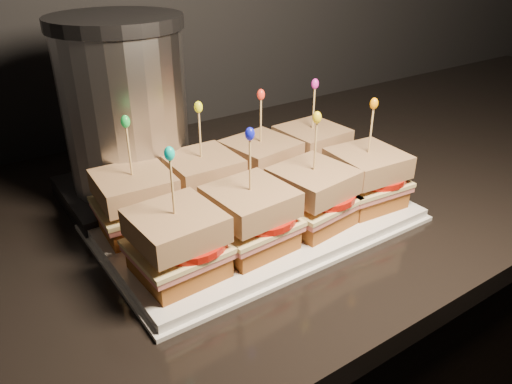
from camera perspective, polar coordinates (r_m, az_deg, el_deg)
cabinet at (r=1.23m, az=8.33°, el=-16.59°), size 2.24×0.70×0.85m
granite_slab at (r=0.98m, az=10.06°, el=2.47°), size 2.28×0.74×0.03m
platter at (r=0.75m, az=0.00°, el=-3.14°), size 0.44×0.27×0.02m
platter_rim at (r=0.75m, az=0.00°, el=-3.53°), size 0.45×0.29×0.01m
sandwich_0_bread_bot at (r=0.72m, az=-13.36°, el=-3.05°), size 0.10×0.10×0.03m
sandwich_0_ham at (r=0.71m, az=-13.51°, el=-1.85°), size 0.11×0.11×0.01m
sandwich_0_cheese at (r=0.71m, az=-13.57°, el=-1.36°), size 0.11×0.11×0.01m
sandwich_0_tomato at (r=0.71m, az=-12.55°, el=-0.76°), size 0.10×0.10×0.01m
sandwich_0_bread_top at (r=0.70m, az=-13.82°, el=0.70°), size 0.10×0.10×0.03m
sandwich_0_pick at (r=0.68m, az=-14.25°, el=4.23°), size 0.00×0.00×0.09m
sandwich_0_frill at (r=0.66m, az=-14.70°, el=7.80°), size 0.01×0.01×0.02m
sandwich_1_bread_bot at (r=0.76m, az=-6.02°, el=-0.82°), size 0.10×0.10×0.03m
sandwich_1_ham at (r=0.75m, az=-6.08°, el=0.35°), size 0.11×0.10×0.01m
sandwich_1_cheese at (r=0.75m, az=-6.11°, el=0.83°), size 0.11×0.11×0.01m
sandwich_1_tomato at (r=0.75m, az=-5.11°, el=1.41°), size 0.10×0.10×0.01m
sandwich_1_bread_top at (r=0.74m, az=-6.22°, el=2.82°), size 0.10×0.10×0.03m
sandwich_1_pick at (r=0.72m, az=-6.41°, el=6.21°), size 0.00×0.00×0.09m
sandwich_1_frill at (r=0.70m, az=-6.60°, el=9.63°), size 0.01×0.01×0.02m
sandwich_2_bread_bot at (r=0.81m, az=0.52°, el=1.19°), size 0.11×0.11×0.03m
sandwich_2_ham at (r=0.80m, az=0.53°, el=2.31°), size 0.12×0.11×0.01m
sandwich_2_cheese at (r=0.80m, az=0.53°, el=2.76°), size 0.12×0.12×0.01m
sandwich_2_tomato at (r=0.80m, az=1.49°, el=3.31°), size 0.10×0.10×0.01m
sandwich_2_bread_top at (r=0.79m, az=0.54°, el=4.66°), size 0.11×0.11×0.03m
sandwich_2_pick at (r=0.77m, az=0.55°, el=7.86°), size 0.00×0.00×0.09m
sandwich_2_frill at (r=0.76m, az=0.57°, el=11.08°), size 0.01×0.01×0.02m
sandwich_3_bread_bot at (r=0.87m, az=6.25°, el=2.94°), size 0.10×0.10×0.03m
sandwich_3_ham at (r=0.86m, az=6.31°, el=3.99°), size 0.11×0.11×0.01m
sandwich_3_cheese at (r=0.86m, az=6.33°, el=4.42°), size 0.11×0.11×0.01m
sandwich_3_tomato at (r=0.86m, az=7.23°, el=4.92°), size 0.10×0.10×0.01m
sandwich_3_bread_top at (r=0.85m, az=6.43°, el=6.20°), size 0.10×0.10×0.03m
sandwich_3_pick at (r=0.83m, az=6.60°, el=9.20°), size 0.00×0.00×0.09m
sandwich_3_frill at (r=0.82m, az=6.77°, el=12.19°), size 0.01×0.01×0.02m
sandwich_4_bread_bot at (r=0.62m, az=-8.81°, el=-8.00°), size 0.10×0.10×0.03m
sandwich_4_ham at (r=0.61m, az=-8.92°, el=-6.68°), size 0.11×0.11×0.01m
sandwich_4_cheese at (r=0.61m, az=-8.97°, el=-6.13°), size 0.11×0.11×0.01m
sandwich_4_tomato at (r=0.60m, az=-7.75°, el=-5.46°), size 0.10×0.10×0.01m
sandwich_4_bread_top at (r=0.59m, az=-9.17°, el=-3.82°), size 0.10×0.10×0.03m
sandwich_4_pick at (r=0.57m, az=-9.51°, el=0.19°), size 0.00×0.00×0.09m
sandwich_4_frill at (r=0.55m, az=-9.87°, el=4.35°), size 0.01×0.01×0.02m
sandwich_5_bread_bot at (r=0.66m, az=-0.64°, el=-5.08°), size 0.10×0.10×0.03m
sandwich_5_ham at (r=0.66m, az=-0.64°, el=-3.81°), size 0.11×0.11×0.01m
sandwich_5_cheese at (r=0.65m, az=-0.65°, el=-3.28°), size 0.11×0.11×0.01m
sandwich_5_tomato at (r=0.65m, az=0.52°, el=-2.63°), size 0.10×0.10×0.01m
sandwich_5_bread_top at (r=0.64m, az=-0.66°, el=-1.07°), size 0.10×0.10×0.03m
sandwich_5_pick at (r=0.62m, az=-0.68°, el=2.74°), size 0.00×0.00×0.09m
sandwich_5_frill at (r=0.60m, az=-0.71°, el=6.66°), size 0.01×0.01×0.02m
sandwich_6_bread_bot at (r=0.72m, az=6.35°, el=-2.49°), size 0.11×0.11×0.03m
sandwich_6_ham at (r=0.71m, az=6.42°, el=-1.28°), size 0.12×0.11×0.01m
sandwich_6_cheese at (r=0.71m, az=6.45°, el=-0.78°), size 0.12×0.12×0.01m
sandwich_6_tomato at (r=0.71m, az=7.53°, el=-0.17°), size 0.10×0.10×0.01m
sandwich_6_bread_top at (r=0.70m, az=6.57°, el=1.30°), size 0.11×0.11×0.03m
sandwich_6_pick at (r=0.68m, az=6.78°, el=4.85°), size 0.00×0.00×0.09m
sandwich_6_frill at (r=0.66m, az=6.99°, el=8.45°), size 0.01×0.01×0.02m
sandwich_7_bread_bot at (r=0.79m, az=12.23°, el=-0.26°), size 0.10×0.10×0.03m
sandwich_7_ham at (r=0.78m, az=12.35°, el=0.87°), size 0.11×0.11×0.01m
sandwich_7_cheese at (r=0.78m, az=12.40°, el=1.33°), size 0.12×0.11×0.01m
sandwich_7_tomato at (r=0.78m, az=13.39°, el=1.88°), size 0.10×0.10×0.01m
sandwich_7_bread_top at (r=0.76m, az=12.61°, el=3.26°), size 0.11×0.11×0.03m
sandwich_7_pick at (r=0.75m, az=12.98°, el=6.52°), size 0.00×0.00×0.09m
sandwich_7_frill at (r=0.73m, az=13.34°, el=9.81°), size 0.01×0.01×0.02m
appliance_base at (r=0.85m, az=-13.63°, el=0.36°), size 0.23×0.19×0.03m
appliance_body at (r=0.80m, az=-14.69°, el=9.01°), size 0.19×0.19×0.24m
appliance_lid at (r=0.77m, az=-15.88°, el=18.22°), size 0.19×0.19×0.02m
appliance at (r=0.80m, az=-14.65°, el=8.69°), size 0.22×0.19×0.29m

